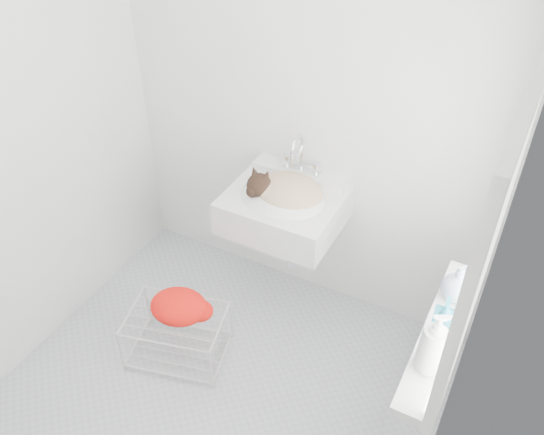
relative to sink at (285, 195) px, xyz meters
The scene contains 15 objects.
floor 1.13m from the sink, 90.78° to the right, with size 2.20×2.00×0.02m, color #9EA3A9.
back_wall 0.48m from the sink, 92.23° to the left, with size 2.20×0.02×2.50m, color white.
right_wall 1.38m from the sink, 34.18° to the right, with size 0.02×2.00×2.50m, color white.
left_wall 1.39m from the sink, 146.31° to the right, with size 0.02×2.00×2.50m, color white.
window_glass 1.30m from the sink, 26.67° to the right, with size 0.01×0.80×1.00m, color white.
window_frame 1.29m from the sink, 27.00° to the right, with size 0.04×0.90×1.10m, color white.
windowsill 1.14m from the sink, 28.37° to the right, with size 0.16×0.88×0.04m, color white.
sink is the anchor object (origin of this frame).
faucet 0.23m from the sink, 90.00° to the left, with size 0.22×0.16×0.22m, color silver, non-canonical shape.
cat 0.04m from the sink, 49.55° to the right, with size 0.42×0.35×0.24m.
wire_rack 1.00m from the sink, 119.52° to the right, with size 0.51×0.36×0.31m, color silver.
towel 0.85m from the sink, 119.32° to the right, with size 0.32×0.22×0.13m, color #F8240A.
bottle_a 1.24m from the sink, 37.01° to the right, with size 0.09×0.09×0.24m, color silver.
bottle_b 1.14m from the sink, 29.92° to the right, with size 0.08×0.09×0.19m, color teal.
bottle_c 1.04m from the sink, 18.56° to the right, with size 0.14×0.14×0.17m, color #9DAAC1.
Camera 1 is at (1.11, -1.49, 2.66)m, focal length 37.85 mm.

